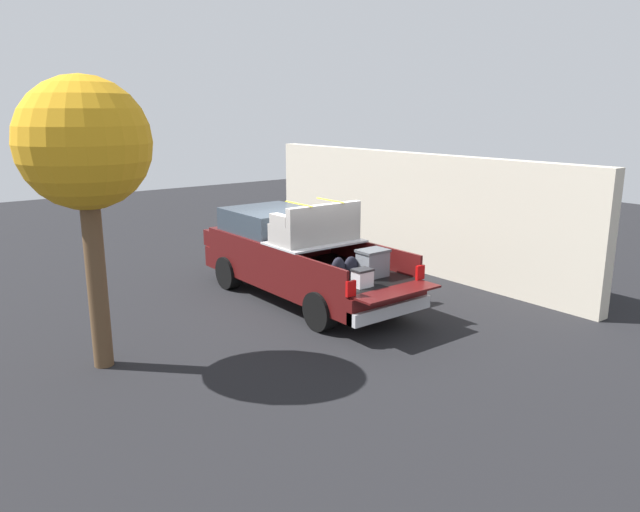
{
  "coord_description": "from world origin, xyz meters",
  "views": [
    {
      "loc": [
        -10.27,
        7.5,
        4.07
      ],
      "look_at": [
        -0.6,
        0.0,
        1.1
      ],
      "focal_mm": 33.72,
      "sensor_mm": 36.0,
      "label": 1
    }
  ],
  "objects": [
    {
      "name": "ground_plane",
      "position": [
        0.0,
        0.0,
        0.0
      ],
      "size": [
        40.0,
        40.0,
        0.0
      ],
      "primitive_type": "plane",
      "color": "black"
    },
    {
      "name": "building_facade",
      "position": [
        0.62,
        -3.91,
        1.51
      ],
      "size": [
        10.81,
        0.36,
        3.02
      ],
      "primitive_type": "cube",
      "color": "beige",
      "rests_on": "ground_plane"
    },
    {
      "name": "pickup_truck",
      "position": [
        0.36,
        -0.0,
        0.95
      ],
      "size": [
        6.05,
        2.06,
        2.23
      ],
      "color": "#470F0F",
      "rests_on": "ground_plane"
    },
    {
      "name": "tree_background",
      "position": [
        -0.85,
        4.68,
        3.52
      ],
      "size": [
        2.02,
        2.02,
        4.61
      ],
      "color": "brown",
      "rests_on": "ground_plane"
    }
  ]
}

